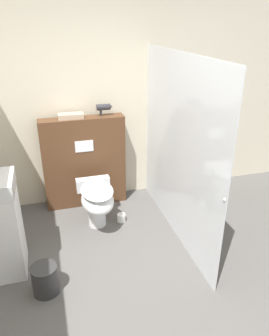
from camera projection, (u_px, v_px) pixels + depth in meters
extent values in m
plane|color=#565451|center=(164.00, 312.00, 2.75)|extent=(12.00, 12.00, 0.00)
cube|color=beige|center=(107.00, 105.00, 4.11)|extent=(8.00, 0.06, 2.50)
cube|color=#51331E|center=(84.00, 162.00, 4.15)|extent=(1.03, 0.20, 1.16)
cube|color=white|center=(84.00, 146.00, 3.95)|extent=(0.22, 0.01, 0.14)
cube|color=silver|center=(177.00, 150.00, 3.43)|extent=(0.01, 2.05, 1.97)
sphere|color=#B2B2B7|center=(225.00, 200.00, 2.58)|extent=(0.04, 0.04, 0.04)
cylinder|color=white|center=(97.00, 211.00, 3.85)|extent=(0.21, 0.21, 0.36)
ellipsoid|color=white|center=(97.00, 200.00, 3.68)|extent=(0.36, 0.55, 0.24)
ellipsoid|color=white|center=(97.00, 190.00, 3.62)|extent=(0.36, 0.53, 0.02)
cube|color=white|center=(93.00, 184.00, 3.92)|extent=(0.40, 0.11, 0.16)
cylinder|color=#2D2D33|center=(103.00, 107.00, 3.95)|extent=(0.16, 0.08, 0.08)
cone|color=#2D2D33|center=(111.00, 107.00, 3.97)|extent=(0.03, 0.06, 0.06)
cylinder|color=#2D2D33|center=(101.00, 112.00, 3.96)|extent=(0.03, 0.03, 0.10)
cube|color=tan|center=(71.00, 116.00, 3.87)|extent=(0.30, 0.15, 0.06)
cylinder|color=white|center=(121.00, 218.00, 3.96)|extent=(0.10, 0.10, 0.10)
cylinder|color=#2D2D2D|center=(45.00, 280.00, 2.91)|extent=(0.23, 0.23, 0.27)
cylinder|color=#2D2D2D|center=(43.00, 268.00, 2.85)|extent=(0.24, 0.24, 0.01)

